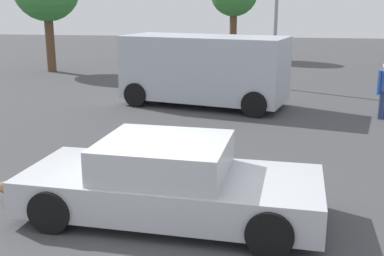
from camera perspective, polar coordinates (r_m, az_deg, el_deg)
ground_plane at (r=7.38m, az=-4.93°, el=-11.22°), size 80.00×80.00×0.00m
sedan_foreground at (r=7.36m, az=-2.71°, el=-6.43°), size 4.62×2.18×1.22m
dog at (r=8.48m, az=-20.47°, el=-6.49°), size 0.30×0.68×0.45m
van_white at (r=15.28m, az=1.46°, el=7.11°), size 5.43×3.26×2.20m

